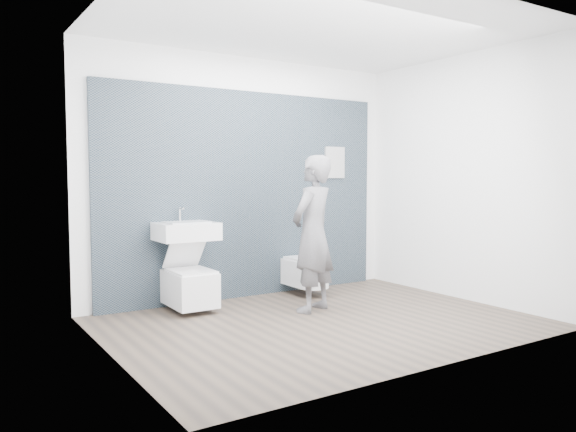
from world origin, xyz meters
TOP-DOWN VIEW (x-y plane):
  - ground at (0.00, 0.00)m, footprint 4.00×4.00m
  - room_shell at (0.00, 0.00)m, footprint 4.00×4.00m
  - tile_wall at (0.00, 1.47)m, footprint 3.60×0.06m
  - washbasin at (-0.89, 1.21)m, footprint 0.62×0.47m
  - toilet_square at (-0.89, 1.13)m, footprint 0.43×0.62m
  - toilet_rounded at (0.62, 1.12)m, footprint 0.37×0.63m
  - info_placard at (1.24, 1.43)m, footprint 0.30×0.03m
  - visitor at (0.20, 0.43)m, footprint 0.70×0.60m

SIDE VIEW (x-z plane):
  - ground at x=0.00m, z-range 0.00..0.00m
  - tile_wall at x=0.00m, z-range -1.20..1.20m
  - info_placard at x=1.24m, z-range -0.20..0.20m
  - toilet_square at x=-0.89m, z-range -0.10..0.63m
  - toilet_rounded at x=0.62m, z-range 0.10..0.44m
  - visitor at x=0.20m, z-range 0.00..1.63m
  - washbasin at x=-0.89m, z-range 0.61..1.07m
  - room_shell at x=0.00m, z-range -0.26..3.74m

